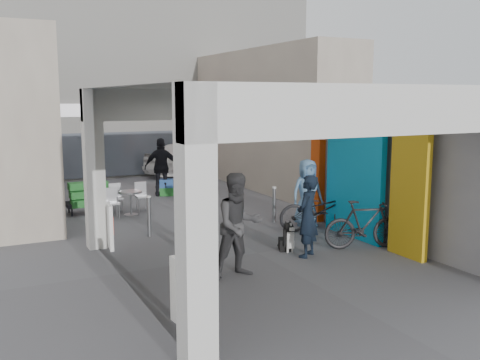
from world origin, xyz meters
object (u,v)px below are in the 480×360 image
cafe_set (125,203)px  produce_stand (90,201)px  man_with_dog (307,216)px  bicycle_rear (365,225)px  border_collie (287,239)px  man_crates (162,167)px  white_van (194,158)px  man_elderly (307,193)px  man_back_turned (239,225)px  bicycle_front (321,210)px

cafe_set → produce_stand: produce_stand is taller
man_with_dog → produce_stand: bearing=-98.5°
man_with_dog → bicycle_rear: man_with_dog is taller
cafe_set → border_collie: 5.76m
man_crates → white_van: (2.74, 4.02, -0.22)m
produce_stand → man_crates: bearing=20.3°
man_elderly → man_crates: bearing=115.4°
man_elderly → white_van: bearing=91.7°
man_back_turned → white_van: bearing=72.6°
produce_stand → man_elderly: bearing=-51.3°
border_collie → bicycle_rear: (1.63, -0.59, 0.27)m
cafe_set → border_collie: (2.20, -5.32, -0.02)m
white_van → bicycle_rear: bearing=155.8°
cafe_set → bicycle_rear: 7.05m
man_back_turned → white_van: 13.15m
cafe_set → white_van: bearing=53.5°
bicycle_front → man_elderly: bearing=17.2°
border_collie → bicycle_rear: bicycle_rear is taller
man_crates → bicycle_front: (2.02, -6.39, -0.43)m
white_van → man_with_dog: bearing=148.9°
border_collie → bicycle_rear: 1.76m
produce_stand → man_elderly: 6.31m
produce_stand → white_van: 7.85m
cafe_set → man_crates: 2.92m
man_elderly → bicycle_front: bearing=-85.9°
man_with_dog → man_back_turned: (-1.83, -0.48, 0.11)m
border_collie → man_back_turned: size_ratio=0.35×
man_back_turned → bicycle_front: (3.32, 2.10, -0.43)m
produce_stand → man_back_turned: 7.05m
man_crates → bicycle_rear: size_ratio=1.08×
white_van → bicycle_front: bearing=155.3°
man_elderly → man_crates: 6.09m
produce_stand → border_collie: produce_stand is taller
produce_stand → man_with_dog: size_ratio=0.77×
man_with_dog → bicycle_front: 2.22m
man_crates → bicycle_front: 6.72m
bicycle_rear → produce_stand: bearing=55.1°
cafe_set → man_with_dog: bearing=-68.0°
man_with_dog → bicycle_rear: size_ratio=0.96×
produce_stand → border_collie: bearing=-72.7°
cafe_set → man_with_dog: man_with_dog is taller
man_elderly → white_van: size_ratio=0.39×
border_collie → white_van: size_ratio=0.15×
man_elderly → man_crates: size_ratio=0.89×
produce_stand → man_crates: (2.72, 1.61, 0.63)m
produce_stand → white_van: white_van is taller
produce_stand → bicycle_rear: (4.71, -6.47, 0.20)m
bicycle_rear → man_back_turned: bearing=116.1°
man_with_dog → white_van: man_with_dog is taller
cafe_set → produce_stand: bearing=147.8°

